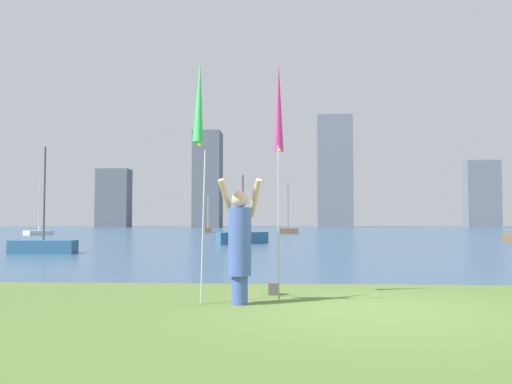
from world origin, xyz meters
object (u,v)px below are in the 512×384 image
object	(u,v)px
person	(240,242)
kite_flag_right	(279,111)
sailboat_1	(208,230)
kite_flag_left	(199,106)
bag	(274,289)
sailboat_0	(39,232)
sailboat_4	(288,230)
sailboat_2	(43,246)
sailboat_3	(243,237)

from	to	relation	value
person	kite_flag_right	bearing A→B (deg)	33.42
sailboat_1	kite_flag_right	bearing A→B (deg)	-80.59
kite_flag_left	bag	xyz separation A→B (m)	(1.10, 1.42, -2.92)
sailboat_0	sailboat_4	distance (m)	23.25
kite_flag_right	sailboat_1	world-z (taller)	sailboat_1
sailboat_0	sailboat_1	distance (m)	17.49
bag	sailboat_1	xyz separation A→B (m)	(-8.19, 49.62, 0.20)
kite_flag_right	sailboat_0	size ratio (longest dim) A/B	0.80
bag	sailboat_1	size ratio (longest dim) A/B	0.05
kite_flag_left	bag	world-z (taller)	kite_flag_left
sailboat_4	sailboat_2	bearing A→B (deg)	-106.19
kite_flag_left	sailboat_2	distance (m)	15.40
kite_flag_right	sailboat_2	world-z (taller)	sailboat_2
sailboat_0	sailboat_2	size ratio (longest dim) A/B	1.17
sailboat_2	sailboat_0	bearing A→B (deg)	114.95
bag	kite_flag_right	bearing A→B (deg)	-75.00
bag	sailboat_2	size ratio (longest dim) A/B	0.05
kite_flag_left	sailboat_4	size ratio (longest dim) A/B	0.75
bag	person	bearing A→B (deg)	-114.02
sailboat_0	sailboat_2	world-z (taller)	sailboat_0
sailboat_2	sailboat_4	bearing A→B (deg)	73.81
sailboat_1	sailboat_3	bearing A→B (deg)	-78.22
person	kite_flag_right	size ratio (longest dim) A/B	0.49
kite_flag_left	sailboat_1	bearing A→B (deg)	97.90
kite_flag_right	sailboat_3	distance (m)	21.34
kite_flag_right	sailboat_0	distance (m)	45.22
person	kite_flag_right	distance (m)	2.40
sailboat_1	sailboat_4	distance (m)	9.95
sailboat_0	sailboat_4	bearing A→B (deg)	14.31
kite_flag_right	bag	distance (m)	3.06
bag	sailboat_4	xyz separation A→B (m)	(0.46, 44.72, 0.20)
kite_flag_left	sailboat_1	size ratio (longest dim) A/B	0.92
sailboat_2	person	bearing A→B (deg)	-55.13
kite_flag_right	sailboat_2	distance (m)	15.24
person	sailboat_0	bearing A→B (deg)	98.98
sailboat_0	sailboat_1	xyz separation A→B (m)	(13.87, 10.65, 0.03)
kite_flag_right	bag	bearing A→B (deg)	105.00
person	kite_flag_left	bearing A→B (deg)	-173.31
sailboat_0	sailboat_3	xyz separation A→B (m)	(19.90, -18.28, 0.10)
bag	sailboat_4	size ratio (longest dim) A/B	0.04
kite_flag_right	sailboat_4	xyz separation A→B (m)	(0.37, 45.07, -2.84)
kite_flag_left	sailboat_3	world-z (taller)	sailboat_3
kite_flag_right	sailboat_4	world-z (taller)	sailboat_4
kite_flag_right	sailboat_0	bearing A→B (deg)	119.40
kite_flag_right	sailboat_4	bearing A→B (deg)	89.53
kite_flag_left	sailboat_0	xyz separation A→B (m)	(-20.96, 40.40, -2.75)
sailboat_3	sailboat_4	bearing A→B (deg)	83.77
kite_flag_right	sailboat_3	size ratio (longest dim) A/B	1.04
kite_flag_right	sailboat_3	bearing A→B (deg)	96.10
person	sailboat_3	size ratio (longest dim) A/B	0.51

